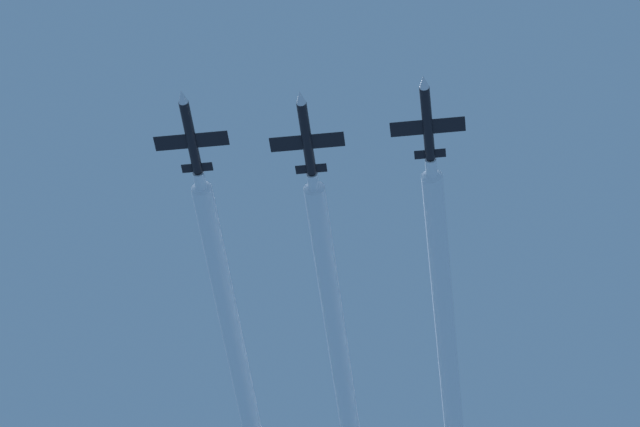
{
  "coord_description": "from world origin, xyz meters",
  "views": [
    {
      "loc": [
        -13.91,
        111.3,
        2.24
      ],
      "look_at": [
        -0.21,
        -11.69,
        140.23
      ],
      "focal_mm": 93.8,
      "sensor_mm": 36.0,
      "label": 1
    }
  ],
  "objects": [
    {
      "name": "smoke_trail_far_left",
      "position": [
        -12.95,
        -36.89,
        140.35
      ],
      "size": [
        2.39,
        63.29,
        2.39
      ],
      "color": "white"
    },
    {
      "name": "jet_far_left",
      "position": [
        -12.95,
        0.09,
        140.38
      ],
      "size": [
        8.01,
        11.66,
        2.8
      ],
      "color": "black"
    },
    {
      "name": "smoke_trail_center",
      "position": [
        12.33,
        -33.56,
        140.48
      ],
      "size": [
        2.39,
        58.16,
        2.39
      ],
      "color": "white"
    },
    {
      "name": "smoke_trail_inner_left",
      "position": [
        -0.02,
        -32.24,
        139.86
      ],
      "size": [
        2.39,
        53.49,
        2.39
      ],
      "color": "white"
    },
    {
      "name": "jet_inner_left",
      "position": [
        -0.02,
        -0.16,
        139.89
      ],
      "size": [
        8.01,
        11.66,
        2.8
      ],
      "color": "black"
    },
    {
      "name": "jet_center",
      "position": [
        12.33,
        0.85,
        140.5
      ],
      "size": [
        8.01,
        11.66,
        2.8
      ],
      "color": "black"
    }
  ]
}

